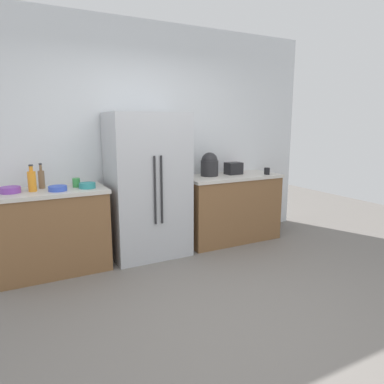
% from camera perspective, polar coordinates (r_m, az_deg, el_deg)
% --- Properties ---
extents(ground_plane, '(10.09, 10.09, 0.00)m').
position_cam_1_polar(ground_plane, '(3.21, 4.40, -18.80)').
color(ground_plane, slate).
extents(kitchen_back_panel, '(5.04, 0.10, 2.82)m').
position_cam_1_polar(kitchen_back_panel, '(4.58, -8.76, 8.59)').
color(kitchen_back_panel, silver).
rests_on(kitchen_back_panel, ground_plane).
extents(counter_left, '(1.13, 0.64, 0.90)m').
position_cam_1_polar(counter_left, '(4.14, -21.41, -5.79)').
color(counter_left, brown).
rests_on(counter_left, ground_plane).
extents(counter_right, '(1.35, 0.64, 0.90)m').
position_cam_1_polar(counter_right, '(4.91, 6.07, -2.47)').
color(counter_right, brown).
rests_on(counter_right, ground_plane).
extents(refrigerator, '(0.91, 0.66, 1.72)m').
position_cam_1_polar(refrigerator, '(4.27, -7.12, 1.01)').
color(refrigerator, '#B2B5BA').
rests_on(refrigerator, ground_plane).
extents(toaster, '(0.22, 0.17, 0.16)m').
position_cam_1_polar(toaster, '(4.90, 6.70, 3.81)').
color(toaster, black).
rests_on(toaster, counter_right).
extents(rice_cooker, '(0.23, 0.23, 0.31)m').
position_cam_1_polar(rice_cooker, '(4.71, 2.83, 4.43)').
color(rice_cooker, '#262628').
rests_on(rice_cooker, counter_right).
extents(bottle_a, '(0.07, 0.07, 0.27)m').
position_cam_1_polar(bottle_a, '(4.13, -23.09, 1.98)').
color(bottle_a, brown).
rests_on(bottle_a, counter_left).
extents(bottle_b, '(0.08, 0.08, 0.28)m').
position_cam_1_polar(bottle_b, '(3.99, -24.38, 1.68)').
color(bottle_b, orange).
rests_on(bottle_b, counter_left).
extents(cup_a, '(0.09, 0.09, 0.09)m').
position_cam_1_polar(cup_a, '(5.09, 7.19, 3.67)').
color(cup_a, red).
rests_on(cup_a, counter_right).
extents(cup_b, '(0.08, 0.08, 0.10)m').
position_cam_1_polar(cup_b, '(4.09, -18.14, 1.45)').
color(cup_b, green).
rests_on(cup_b, counter_left).
extents(cup_c, '(0.08, 0.08, 0.09)m').
position_cam_1_polar(cup_c, '(4.96, 11.98, 3.31)').
color(cup_c, black).
rests_on(cup_c, counter_right).
extents(bowl_a, '(0.20, 0.20, 0.06)m').
position_cam_1_polar(bowl_a, '(4.01, -27.22, 0.30)').
color(bowl_a, purple).
rests_on(bowl_a, counter_left).
extents(bowl_b, '(0.17, 0.17, 0.06)m').
position_cam_1_polar(bowl_b, '(3.99, -16.51, 1.02)').
color(bowl_b, teal).
rests_on(bowl_b, counter_left).
extents(bowl_c, '(0.19, 0.19, 0.05)m').
position_cam_1_polar(bowl_c, '(3.93, -20.82, 0.55)').
color(bowl_c, blue).
rests_on(bowl_c, counter_left).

